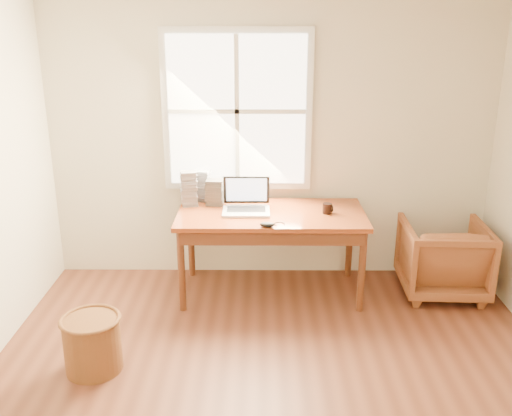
# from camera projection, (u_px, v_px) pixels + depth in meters

# --- Properties ---
(room_shell) EXTENTS (4.04, 4.54, 2.64)m
(room_shell) POSITION_uv_depth(u_px,v_px,m) (273.00, 212.00, 3.13)
(room_shell) COLOR brown
(room_shell) RESTS_ON ground
(desk) EXTENTS (1.60, 0.80, 0.04)m
(desk) POSITION_uv_depth(u_px,v_px,m) (271.00, 214.00, 4.87)
(desk) COLOR brown
(desk) RESTS_ON room_shell
(armchair) EXTENTS (0.73, 0.75, 0.66)m
(armchair) POSITION_uv_depth(u_px,v_px,m) (443.00, 258.00, 4.99)
(armchair) COLOR brown
(armchair) RESTS_ON room_shell
(wicker_stool) EXTENTS (0.45, 0.45, 0.39)m
(wicker_stool) POSITION_uv_depth(u_px,v_px,m) (93.00, 344.00, 3.92)
(wicker_stool) COLOR brown
(wicker_stool) RESTS_ON room_shell
(laptop) EXTENTS (0.37, 0.39, 0.28)m
(laptop) POSITION_uv_depth(u_px,v_px,m) (246.00, 197.00, 4.81)
(laptop) COLOR silver
(laptop) RESTS_ON desk
(mouse) EXTENTS (0.13, 0.09, 0.04)m
(mouse) POSITION_uv_depth(u_px,v_px,m) (267.00, 225.00, 4.52)
(mouse) COLOR black
(mouse) RESTS_ON desk
(coffee_mug) EXTENTS (0.09, 0.09, 0.09)m
(coffee_mug) POSITION_uv_depth(u_px,v_px,m) (327.00, 208.00, 4.82)
(coffee_mug) COLOR black
(coffee_mug) RESTS_ON desk
(cd_stack_a) EXTENTS (0.16, 0.15, 0.28)m
(cd_stack_a) POSITION_uv_depth(u_px,v_px,m) (202.00, 186.00, 5.14)
(cd_stack_a) COLOR silver
(cd_stack_a) RESTS_ON desk
(cd_stack_b) EXTENTS (0.16, 0.14, 0.23)m
(cd_stack_b) POSITION_uv_depth(u_px,v_px,m) (215.00, 192.00, 5.03)
(cd_stack_b) COLOR #232327
(cd_stack_b) RESTS_ON desk
(cd_stack_c) EXTENTS (0.16, 0.14, 0.31)m
(cd_stack_c) POSITION_uv_depth(u_px,v_px,m) (189.00, 189.00, 5.00)
(cd_stack_c) COLOR #A6A7B4
(cd_stack_c) RESTS_ON desk
(cd_stack_d) EXTENTS (0.13, 0.12, 0.16)m
(cd_stack_d) POSITION_uv_depth(u_px,v_px,m) (229.00, 192.00, 5.16)
(cd_stack_d) COLOR silver
(cd_stack_d) RESTS_ON desk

